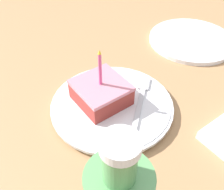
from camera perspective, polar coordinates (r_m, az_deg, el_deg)
ground_plane at (r=0.59m, az=0.13°, el=-6.15°), size 2.40×2.40×0.04m
plate at (r=0.59m, az=-0.00°, el=-2.32°), size 0.27×0.27×0.02m
cake_slice at (r=0.57m, az=-2.63°, el=0.54°), size 0.11×0.11×0.13m
fork at (r=0.59m, az=6.31°, el=-0.80°), size 0.15×0.13×0.00m
side_plate at (r=0.86m, az=16.90°, el=11.42°), size 0.26×0.26×0.01m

